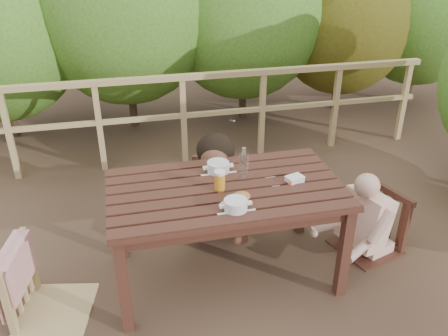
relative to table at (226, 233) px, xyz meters
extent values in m
plane|color=brown|center=(0.00, 0.00, -0.38)|extent=(60.00, 60.00, 0.00)
cube|color=#391E15|center=(0.00, 0.00, 0.00)|extent=(1.65, 0.93, 0.76)
cube|color=tan|center=(-1.25, -0.11, 0.13)|extent=(0.60, 0.60, 1.02)
cube|color=#391E15|center=(0.10, 0.73, 0.13)|extent=(0.64, 0.64, 1.02)
cube|color=#391E15|center=(1.21, 0.05, 0.10)|extent=(0.60, 0.60, 0.95)
cube|color=tan|center=(0.00, 2.00, 0.12)|extent=(5.60, 0.10, 1.01)
cylinder|color=white|center=(-0.01, -0.30, 0.43)|extent=(0.26, 0.26, 0.09)
cylinder|color=white|center=(0.00, 0.23, 0.43)|extent=(0.28, 0.28, 0.09)
ellipsoid|color=#9F6933|center=(0.06, -0.19, 0.42)|extent=(0.12, 0.09, 0.07)
cylinder|color=orange|center=(-0.05, -0.02, 0.46)|extent=(0.08, 0.08, 0.15)
cylinder|color=silver|center=(0.15, 0.06, 0.52)|extent=(0.06, 0.06, 0.27)
cube|color=silver|center=(0.50, -0.04, 0.41)|extent=(0.14, 0.12, 0.05)
camera|label=1|loc=(-0.66, -2.78, 2.05)|focal=37.61mm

